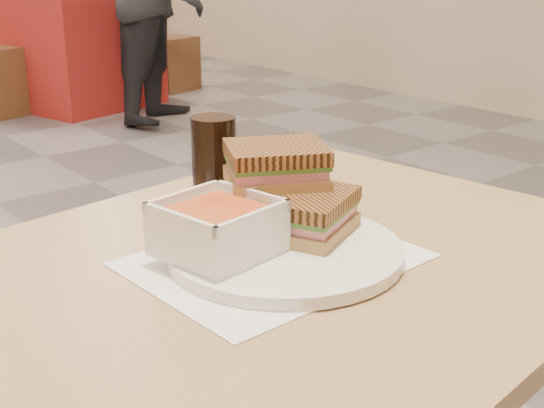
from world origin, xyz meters
TOP-DOWN VIEW (x-y plane):
  - main_table at (-0.13, -2.03)m, footprint 1.28×0.84m
  - tray_liner at (0.00, -2.01)m, footprint 0.35×0.27m
  - plate at (0.02, -2.02)m, footprint 0.30×0.30m
  - soup_bowl at (-0.06, -1.98)m, footprint 0.14×0.14m
  - panini_lower at (0.07, -2.00)m, footprint 0.16×0.15m
  - panini_upper at (0.06, -1.94)m, footprint 0.16×0.15m
  - cola_glass at (0.06, -1.81)m, footprint 0.07×0.07m
  - bg_table_1 at (1.82, 2.47)m, footprint 1.11×1.11m
  - bg_chair_1r at (2.65, 2.58)m, footprint 0.47×0.47m

SIDE VIEW (x-z plane):
  - bg_chair_1r at x=2.65m, z-range 0.00..0.43m
  - bg_table_1 at x=1.82m, z-range 0.00..0.81m
  - main_table at x=-0.13m, z-range 0.26..1.01m
  - tray_liner at x=0.00m, z-range 0.75..0.75m
  - plate at x=0.02m, z-range 0.75..0.77m
  - panini_lower at x=0.07m, z-range 0.77..0.82m
  - soup_bowl at x=-0.06m, z-range 0.76..0.83m
  - cola_glass at x=0.06m, z-range 0.75..0.89m
  - panini_upper at x=0.06m, z-range 0.82..0.87m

